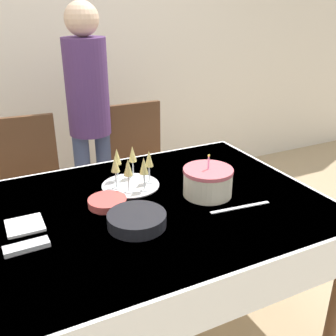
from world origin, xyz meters
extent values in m
plane|color=tan|center=(0.00, 0.00, 0.00)|extent=(12.00, 12.00, 0.00)
cube|color=silver|center=(0.00, 1.79, 1.35)|extent=(8.00, 0.05, 2.70)
cube|color=white|center=(0.00, 0.00, 0.73)|extent=(1.70, 1.17, 0.03)
cube|color=white|center=(0.00, 0.00, 0.64)|extent=(1.73, 1.20, 0.21)
cylinder|color=#51331E|center=(0.79, 0.52, 0.36)|extent=(0.06, 0.06, 0.72)
cube|color=#51331E|center=(-0.38, 0.83, 0.45)|extent=(0.45, 0.45, 0.04)
cube|color=#51331E|center=(-0.37, 1.02, 0.72)|extent=(0.40, 0.07, 0.50)
cylinder|color=#51331E|center=(-0.22, 0.64, 0.21)|extent=(0.04, 0.04, 0.43)
cylinder|color=#51331E|center=(-0.58, 0.67, 0.21)|extent=(0.04, 0.04, 0.43)
cylinder|color=#51331E|center=(-0.19, 1.00, 0.21)|extent=(0.04, 0.04, 0.43)
cylinder|color=#51331E|center=(-0.55, 1.03, 0.21)|extent=(0.04, 0.04, 0.43)
cube|color=#51331E|center=(0.38, 0.83, 0.45)|extent=(0.43, 0.43, 0.04)
cube|color=#51331E|center=(0.39, 1.02, 0.72)|extent=(0.40, 0.04, 0.50)
cylinder|color=#51331E|center=(0.56, 0.65, 0.21)|extent=(0.04, 0.04, 0.43)
cylinder|color=#51331E|center=(0.20, 0.66, 0.21)|extent=(0.04, 0.04, 0.43)
cylinder|color=#51331E|center=(0.56, 1.01, 0.21)|extent=(0.04, 0.04, 0.43)
cylinder|color=#51331E|center=(0.20, 1.02, 0.21)|extent=(0.04, 0.04, 0.43)
cylinder|color=beige|center=(0.35, -0.03, 0.81)|extent=(0.24, 0.24, 0.12)
cylinder|color=#D15B66|center=(0.35, -0.03, 0.88)|extent=(0.24, 0.24, 0.02)
cylinder|color=pink|center=(0.35, -0.03, 0.92)|extent=(0.01, 0.01, 0.06)
sphere|color=#F9CC4C|center=(0.35, -0.03, 0.95)|extent=(0.01, 0.01, 0.01)
cylinder|color=silver|center=(0.05, 0.23, 0.75)|extent=(0.29, 0.29, 0.01)
cylinder|color=silver|center=(0.15, 0.22, 0.76)|extent=(0.05, 0.05, 0.00)
cylinder|color=silver|center=(0.15, 0.22, 0.80)|extent=(0.01, 0.01, 0.08)
cone|color=#E0CC72|center=(0.15, 0.22, 0.89)|extent=(0.04, 0.04, 0.08)
cylinder|color=silver|center=(0.10, 0.31, 0.76)|extent=(0.05, 0.05, 0.00)
cylinder|color=silver|center=(0.10, 0.31, 0.80)|extent=(0.01, 0.01, 0.08)
cone|color=#E0CC72|center=(0.10, 0.31, 0.89)|extent=(0.04, 0.04, 0.08)
cylinder|color=silver|center=(0.01, 0.32, 0.76)|extent=(0.05, 0.05, 0.00)
cylinder|color=silver|center=(0.01, 0.32, 0.80)|extent=(0.01, 0.01, 0.08)
cone|color=#E0CC72|center=(0.01, 0.32, 0.89)|extent=(0.04, 0.04, 0.08)
cylinder|color=silver|center=(-0.03, 0.23, 0.76)|extent=(0.05, 0.05, 0.00)
cylinder|color=silver|center=(-0.03, 0.23, 0.80)|extent=(0.01, 0.01, 0.08)
cone|color=#E0CC72|center=(-0.03, 0.23, 0.89)|extent=(0.04, 0.04, 0.08)
cylinder|color=silver|center=(0.01, 0.16, 0.76)|extent=(0.05, 0.05, 0.00)
cylinder|color=silver|center=(0.01, 0.16, 0.80)|extent=(0.01, 0.01, 0.08)
cone|color=#E0CC72|center=(0.01, 0.16, 0.89)|extent=(0.04, 0.04, 0.08)
cylinder|color=silver|center=(0.09, 0.14, 0.76)|extent=(0.05, 0.05, 0.00)
cylinder|color=silver|center=(0.09, 0.14, 0.80)|extent=(0.01, 0.01, 0.08)
cone|color=#E0CC72|center=(0.09, 0.14, 0.89)|extent=(0.04, 0.04, 0.08)
cylinder|color=black|center=(-0.07, -0.15, 0.75)|extent=(0.25, 0.25, 0.01)
cylinder|color=black|center=(-0.07, -0.15, 0.76)|extent=(0.25, 0.25, 0.01)
cylinder|color=black|center=(-0.07, -0.15, 0.77)|extent=(0.25, 0.25, 0.01)
cylinder|color=black|center=(-0.07, -0.15, 0.77)|extent=(0.25, 0.25, 0.01)
cylinder|color=black|center=(-0.07, -0.15, 0.78)|extent=(0.25, 0.25, 0.01)
cylinder|color=black|center=(-0.07, -0.15, 0.79)|extent=(0.25, 0.25, 0.01)
cylinder|color=black|center=(-0.07, -0.15, 0.79)|extent=(0.25, 0.25, 0.01)
cylinder|color=black|center=(-0.07, -0.15, 0.80)|extent=(0.25, 0.25, 0.01)
cylinder|color=#CC4C47|center=(-0.13, 0.08, 0.75)|extent=(0.18, 0.18, 0.01)
cylinder|color=#CC4C47|center=(-0.13, 0.08, 0.76)|extent=(0.18, 0.18, 0.01)
cylinder|color=#CC4C47|center=(-0.13, 0.08, 0.77)|extent=(0.18, 0.18, 0.01)
cylinder|color=#CC4C47|center=(-0.13, 0.08, 0.77)|extent=(0.18, 0.18, 0.01)
cylinder|color=#CC4C47|center=(-0.13, 0.08, 0.78)|extent=(0.18, 0.18, 0.01)
cube|color=silver|center=(0.41, -0.21, 0.75)|extent=(0.30, 0.05, 0.00)
cube|color=silver|center=(-0.51, -0.12, 0.76)|extent=(0.17, 0.07, 0.02)
cube|color=white|center=(-0.50, 0.05, 0.76)|extent=(0.15, 0.15, 0.01)
cylinder|color=#3F4C72|center=(0.00, 1.04, 0.40)|extent=(0.11, 0.11, 0.79)
cylinder|color=#3F4C72|center=(0.16, 1.04, 0.40)|extent=(0.11, 0.11, 0.79)
cylinder|color=#4C2D60|center=(0.08, 1.04, 1.10)|extent=(0.28, 0.28, 0.63)
sphere|color=#D8B293|center=(0.08, 1.04, 1.52)|extent=(0.21, 0.21, 0.21)
camera|label=1|loc=(-0.59, -1.49, 1.62)|focal=42.00mm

